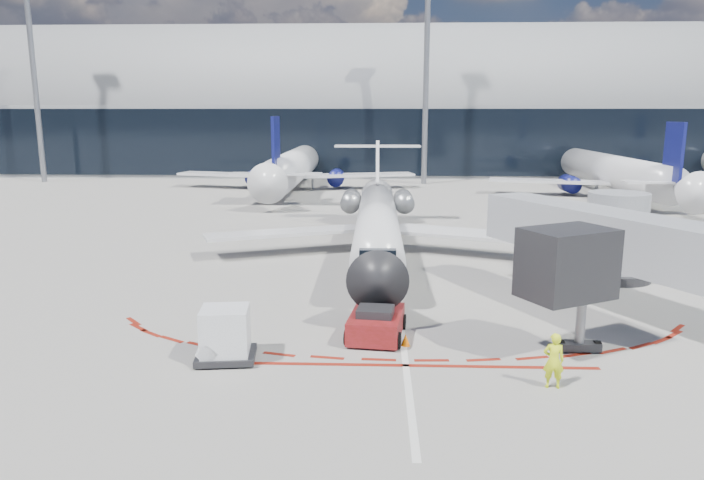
{
  "coord_description": "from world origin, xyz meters",
  "views": [
    {
      "loc": [
        -1.13,
        -33.06,
        9.09
      ],
      "look_at": [
        -2.43,
        0.55,
        2.2
      ],
      "focal_mm": 32.0,
      "sensor_mm": 36.0,
      "label": 1
    }
  ],
  "objects_px": {
    "regional_jet": "(377,220)",
    "ramp_worker": "(554,360)",
    "pushback_tug": "(376,323)",
    "uld_container": "(225,335)"
  },
  "relations": [
    {
      "from": "regional_jet",
      "to": "ramp_worker",
      "type": "bearing_deg",
      "value": -73.22
    },
    {
      "from": "pushback_tug",
      "to": "ramp_worker",
      "type": "bearing_deg",
      "value": -30.35
    },
    {
      "from": "pushback_tug",
      "to": "ramp_worker",
      "type": "distance_m",
      "value": 7.5
    },
    {
      "from": "pushback_tug",
      "to": "ramp_worker",
      "type": "xyz_separation_m",
      "value": [
        5.92,
        -4.6,
        0.36
      ]
    },
    {
      "from": "regional_jet",
      "to": "pushback_tug",
      "type": "bearing_deg",
      "value": -90.17
    },
    {
      "from": "ramp_worker",
      "to": "uld_container",
      "type": "relative_size",
      "value": 0.82
    },
    {
      "from": "pushback_tug",
      "to": "regional_jet",
      "type": "bearing_deg",
      "value": 97.34
    },
    {
      "from": "pushback_tug",
      "to": "ramp_worker",
      "type": "relative_size",
      "value": 2.76
    },
    {
      "from": "regional_jet",
      "to": "pushback_tug",
      "type": "relative_size",
      "value": 5.21
    },
    {
      "from": "regional_jet",
      "to": "ramp_worker",
      "type": "xyz_separation_m",
      "value": [
        5.87,
        -19.47,
        -1.35
      ]
    }
  ]
}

